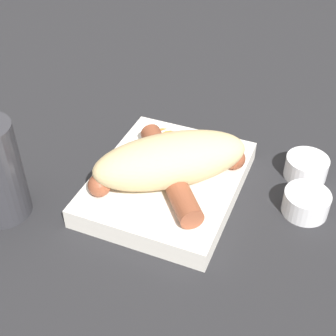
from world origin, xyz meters
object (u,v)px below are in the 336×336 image
object	(u,v)px
food_tray	(168,182)
bread_roll	(171,160)
condiment_cup_near	(306,204)
condiment_cup_far	(306,168)
sausage	(169,172)

from	to	relation	value
food_tray	bread_roll	world-z (taller)	bread_roll
condiment_cup_near	condiment_cup_far	size ratio (longest dim) A/B	1.00
food_tray	sausage	size ratio (longest dim) A/B	1.33
condiment_cup_near	condiment_cup_far	distance (m)	0.07
bread_roll	condiment_cup_far	world-z (taller)	bread_roll
food_tray	condiment_cup_far	world-z (taller)	condiment_cup_far
bread_roll	condiment_cup_near	distance (m)	0.17
sausage	condiment_cup_near	world-z (taller)	sausage
condiment_cup_far	condiment_cup_near	bearing A→B (deg)	9.34
food_tray	bread_roll	bearing A→B (deg)	44.68
food_tray	sausage	xyz separation A→B (m)	(0.01, 0.01, 0.03)
food_tray	bread_roll	size ratio (longest dim) A/B	1.09
sausage	condiment_cup_near	xyz separation A→B (m)	(-0.04, 0.16, -0.03)
bread_roll	condiment_cup_near	size ratio (longest dim) A/B	3.53
condiment_cup_near	condiment_cup_far	bearing A→B (deg)	-170.66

